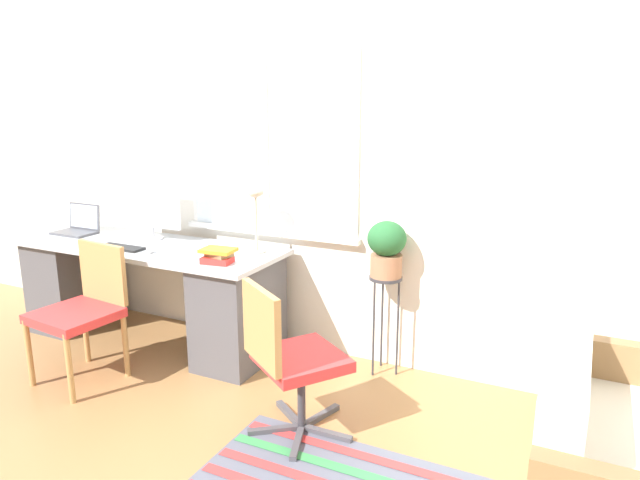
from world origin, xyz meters
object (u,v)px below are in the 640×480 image
desk_lamp (256,204)px  office_chair_swivel (289,357)px  desk_chair_wooden (83,307)px  potted_plant (387,247)px  monitor (150,202)px  couch_loveseat (630,472)px  mouse (152,251)px  book_stack (218,255)px  laptop (78,227)px  keyboard (121,247)px  plant_stand (385,292)px

desk_lamp → office_chair_swivel: 1.22m
desk_chair_wooden → potted_plant: size_ratio=2.40×
monitor → couch_loveseat: (3.17, -0.78, -0.75)m
mouse → couch_loveseat: bearing=-9.2°
desk_chair_wooden → mouse: bearing=76.3°
desk_lamp → book_stack: size_ratio=2.00×
mouse → desk_chair_wooden: desk_chair_wooden is taller
monitor → desk_lamp: size_ratio=1.16×
monitor → desk_lamp: monitor is taller
potted_plant → laptop: bearing=-174.9°
laptop → desk_chair_wooden: 1.07m
desk_lamp → book_stack: 0.44m
monitor → mouse: size_ratio=7.77×
keyboard → book_stack: bearing=0.2°
laptop → potted_plant: potted_plant is taller
keyboard → mouse: 0.27m
potted_plant → office_chair_swivel: bearing=-102.8°
keyboard → potted_plant: bearing=13.7°
monitor → desk_chair_wooden: monitor is taller
mouse → couch_loveseat: mouse is taller
laptop → couch_loveseat: 3.92m
keyboard → couch_loveseat: 3.24m
office_chair_swivel → monitor: bearing=8.9°
book_stack → keyboard: bearing=-179.8°
desk_chair_wooden → couch_loveseat: 3.07m
couch_loveseat → mouse: bearing=80.8°
laptop → desk_chair_wooden: (0.76, -0.68, -0.31)m
couch_loveseat → plant_stand: (-1.38, 0.90, 0.28)m
plant_stand → mouse: bearing=-164.1°
laptop → couch_loveseat: (3.83, -0.68, -0.52)m
laptop → monitor: bearing=8.7°
laptop → book_stack: laptop is taller
couch_loveseat → potted_plant: potted_plant is taller
desk_chair_wooden → office_chair_swivel: bearing=6.0°
desk_lamp → office_chair_swivel: desk_lamp is taller
monitor → potted_plant: 1.80m
laptop → potted_plant: bearing=5.1°
monitor → couch_loveseat: 3.35m
book_stack → desk_lamp: bearing=75.9°
laptop → desk_lamp: bearing=4.1°
monitor → mouse: (0.27, -0.32, -0.26)m
desk_chair_wooden → plant_stand: desk_chair_wooden is taller
keyboard → potted_plant: size_ratio=0.96×
laptop → desk_chair_wooden: size_ratio=0.37×
book_stack → office_chair_swivel: office_chair_swivel is taller
mouse → desk_chair_wooden: 0.57m
keyboard → book_stack: size_ratio=1.51×
couch_loveseat → book_stack: bearing=78.8°
keyboard → potted_plant: 1.84m
keyboard → couch_loveseat: couch_loveseat is taller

